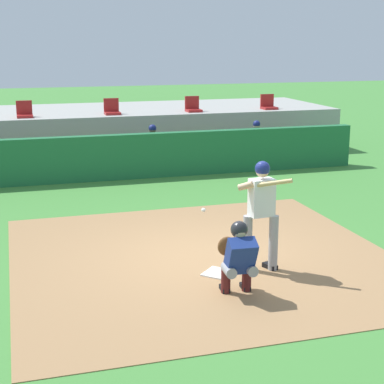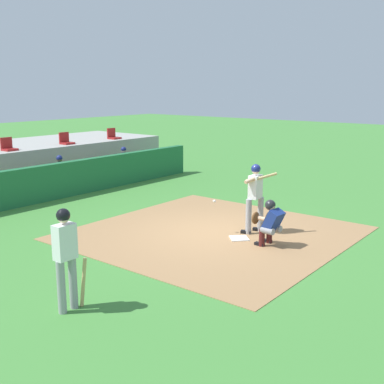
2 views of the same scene
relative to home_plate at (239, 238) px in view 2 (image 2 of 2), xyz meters
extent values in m
plane|color=#428438|center=(0.00, 0.80, -0.02)|extent=(80.00, 80.00, 0.00)
cube|color=#9E754C|center=(0.00, 0.80, -0.02)|extent=(6.40, 6.40, 0.01)
cube|color=white|center=(0.00, 0.00, 0.00)|extent=(0.62, 0.62, 0.02)
cylinder|color=#99999E|center=(0.50, 0.05, 0.44)|extent=(0.15, 0.15, 0.92)
cylinder|color=#99999E|center=(0.90, -0.06, 0.44)|extent=(0.15, 0.15, 0.92)
cube|color=white|center=(0.70, -0.01, 1.20)|extent=(0.40, 0.27, 0.60)
sphere|color=tan|center=(0.70, -0.01, 1.63)|extent=(0.21, 0.21, 0.21)
sphere|color=navy|center=(0.70, -0.01, 1.66)|extent=(0.24, 0.24, 0.24)
cylinder|color=tan|center=(0.42, -0.01, 1.41)|extent=(0.26, 0.23, 0.17)
cylinder|color=tan|center=(0.61, 0.06, 1.41)|extent=(0.57, 0.10, 0.18)
cylinder|color=tan|center=(0.68, -0.18, 1.45)|extent=(0.73, 0.55, 0.24)
cube|color=black|center=(0.48, 0.11, 0.02)|extent=(0.20, 0.29, 0.09)
cube|color=black|center=(0.88, -0.01, 0.02)|extent=(0.20, 0.29, 0.09)
cylinder|color=gray|center=(-0.15, -0.87, 0.40)|extent=(0.18, 0.33, 0.16)
cylinder|color=#4C1919|center=(-0.14, -0.72, 0.19)|extent=(0.14, 0.14, 0.42)
cube|color=black|center=(-0.14, -0.66, 0.02)|extent=(0.13, 0.25, 0.08)
cylinder|color=gray|center=(0.17, -0.89, 0.40)|extent=(0.18, 0.33, 0.16)
cylinder|color=#4C1919|center=(0.18, -0.74, 0.19)|extent=(0.14, 0.14, 0.42)
cube|color=black|center=(0.18, -0.68, 0.02)|extent=(0.13, 0.25, 0.08)
cube|color=navy|center=(0.01, -0.93, 0.62)|extent=(0.43, 0.46, 0.57)
cube|color=#2D2D33|center=(0.01, -0.81, 0.62)|extent=(0.40, 0.28, 0.45)
sphere|color=tan|center=(0.01, -0.85, 0.96)|extent=(0.21, 0.21, 0.21)
sphere|color=#232328|center=(0.01, -0.83, 0.98)|extent=(0.25, 0.25, 0.25)
cylinder|color=tan|center=(-0.02, -0.71, 0.62)|extent=(0.13, 0.46, 0.10)
ellipsoid|color=brown|center=(-0.04, -0.48, 0.62)|extent=(0.29, 0.14, 0.30)
sphere|color=white|center=(-0.02, 0.76, 0.84)|extent=(0.07, 0.07, 0.07)
cylinder|color=#99999E|center=(-5.23, 0.12, 0.44)|extent=(0.14, 0.14, 0.92)
cylinder|color=#99999E|center=(-4.99, 0.12, 0.44)|extent=(0.14, 0.14, 0.92)
cube|color=white|center=(-5.11, 0.12, 1.20)|extent=(0.36, 0.22, 0.60)
sphere|color=beige|center=(-5.11, 0.12, 1.62)|extent=(0.20, 0.20, 0.20)
sphere|color=black|center=(-5.11, 0.12, 1.65)|extent=(0.23, 0.23, 0.23)
cylinder|color=tan|center=(-4.81, 0.07, 0.40)|extent=(0.18, 0.06, 0.85)
cube|color=#1E6638|center=(0.00, 7.30, 0.58)|extent=(13.00, 0.30, 1.20)
cube|color=olive|center=(0.00, 8.30, 0.20)|extent=(11.80, 0.44, 0.45)
cylinder|color=#939399|center=(0.70, 8.05, 0.47)|extent=(0.15, 0.40, 0.15)
cylinder|color=#939399|center=(0.70, 7.85, 0.20)|extent=(0.13, 0.13, 0.45)
cube|color=maroon|center=(0.70, 7.80, 0.02)|extent=(0.11, 0.24, 0.08)
cylinder|color=#939399|center=(0.96, 8.05, 0.47)|extent=(0.15, 0.40, 0.15)
cylinder|color=#939399|center=(0.96, 7.85, 0.20)|extent=(0.13, 0.13, 0.45)
cube|color=maroon|center=(0.96, 7.80, 0.02)|extent=(0.11, 0.24, 0.08)
cube|color=navy|center=(0.83, 8.27, 0.74)|extent=(0.36, 0.22, 0.54)
sphere|color=brown|center=(0.83, 8.27, 1.13)|extent=(0.20, 0.20, 0.20)
sphere|color=navy|center=(0.83, 8.27, 1.17)|extent=(0.22, 0.22, 0.22)
cylinder|color=brown|center=(0.63, 8.13, 0.63)|extent=(0.09, 0.41, 0.22)
cylinder|color=brown|center=(1.03, 8.13, 0.63)|extent=(0.09, 0.41, 0.22)
cylinder|color=#939399|center=(3.88, 8.05, 0.47)|extent=(0.15, 0.40, 0.15)
cylinder|color=#939399|center=(3.88, 7.85, 0.20)|extent=(0.13, 0.13, 0.45)
cube|color=maroon|center=(3.88, 7.80, 0.02)|extent=(0.11, 0.24, 0.08)
cylinder|color=#939399|center=(4.14, 8.05, 0.47)|extent=(0.15, 0.40, 0.15)
cylinder|color=#939399|center=(4.14, 7.85, 0.20)|extent=(0.13, 0.13, 0.45)
cube|color=maroon|center=(4.14, 7.80, 0.02)|extent=(0.11, 0.24, 0.08)
cube|color=navy|center=(4.01, 8.27, 0.74)|extent=(0.36, 0.22, 0.54)
sphere|color=tan|center=(4.01, 8.27, 1.13)|extent=(0.20, 0.20, 0.20)
sphere|color=navy|center=(4.01, 8.27, 1.17)|extent=(0.22, 0.22, 0.22)
cylinder|color=tan|center=(3.81, 8.13, 0.63)|extent=(0.09, 0.41, 0.22)
cylinder|color=tan|center=(4.21, 8.13, 0.63)|extent=(0.09, 0.41, 0.22)
cube|color=#A51E1E|center=(0.00, 10.10, 1.42)|extent=(0.46, 0.46, 0.08)
cube|color=#A51E1E|center=(0.00, 10.30, 1.66)|extent=(0.46, 0.06, 0.40)
cube|color=#A51E1E|center=(2.60, 10.10, 1.42)|extent=(0.46, 0.46, 0.08)
cube|color=#A51E1E|center=(2.60, 10.30, 1.66)|extent=(0.46, 0.06, 0.40)
cube|color=#A51E1E|center=(5.20, 10.10, 1.42)|extent=(0.46, 0.46, 0.08)
cube|color=#A51E1E|center=(5.20, 10.30, 1.66)|extent=(0.46, 0.06, 0.40)
camera|label=1|loc=(-3.02, -8.69, 3.62)|focal=57.62mm
camera|label=2|loc=(-9.78, -6.26, 3.70)|focal=45.44mm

